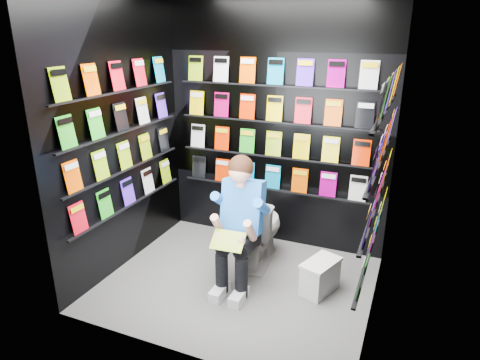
% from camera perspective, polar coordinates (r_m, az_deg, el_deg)
% --- Properties ---
extents(floor, '(2.40, 2.40, 0.00)m').
position_cam_1_polar(floor, '(4.13, -0.35, -13.59)').
color(floor, '#5D5D5A').
rests_on(floor, ground).
extents(wall_back, '(2.40, 0.04, 2.60)m').
position_cam_1_polar(wall_back, '(4.50, 4.69, 7.16)').
color(wall_back, black).
rests_on(wall_back, floor).
extents(wall_front, '(2.40, 0.04, 2.60)m').
position_cam_1_polar(wall_front, '(2.75, -8.67, -1.09)').
color(wall_front, black).
rests_on(wall_front, floor).
extents(wall_left, '(0.04, 2.00, 2.60)m').
position_cam_1_polar(wall_left, '(4.20, -15.67, 5.61)').
color(wall_left, black).
rests_on(wall_left, floor).
extents(wall_right, '(0.04, 2.00, 2.60)m').
position_cam_1_polar(wall_right, '(3.32, 18.98, 1.70)').
color(wall_right, black).
rests_on(wall_right, floor).
extents(comics_back, '(2.10, 0.06, 1.37)m').
position_cam_1_polar(comics_back, '(4.47, 4.57, 7.15)').
color(comics_back, '#F52A00').
rests_on(comics_back, wall_back).
extents(comics_left, '(0.06, 1.70, 1.37)m').
position_cam_1_polar(comics_left, '(4.18, -15.35, 5.64)').
color(comics_left, '#F52A00').
rests_on(comics_left, wall_left).
extents(comics_right, '(0.06, 1.70, 1.37)m').
position_cam_1_polar(comics_right, '(3.32, 18.47, 1.85)').
color(comics_right, '#F52A00').
rests_on(comics_right, wall_right).
extents(toilet, '(0.48, 0.78, 0.73)m').
position_cam_1_polar(toilet, '(4.32, 2.45, -6.47)').
color(toilet, white).
rests_on(toilet, floor).
extents(longbox, '(0.32, 0.42, 0.28)m').
position_cam_1_polar(longbox, '(4.02, 10.62, -12.67)').
color(longbox, silver).
rests_on(longbox, floor).
extents(longbox_lid, '(0.34, 0.44, 0.03)m').
position_cam_1_polar(longbox_lid, '(3.94, 10.76, -10.78)').
color(longbox_lid, silver).
rests_on(longbox_lid, longbox).
extents(reader, '(0.55, 0.76, 1.33)m').
position_cam_1_polar(reader, '(3.84, 0.53, -3.61)').
color(reader, blue).
rests_on(reader, toilet).
extents(held_comic, '(0.29, 0.19, 0.12)m').
position_cam_1_polar(held_comic, '(3.62, -1.62, -8.10)').
color(held_comic, green).
rests_on(held_comic, reader).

